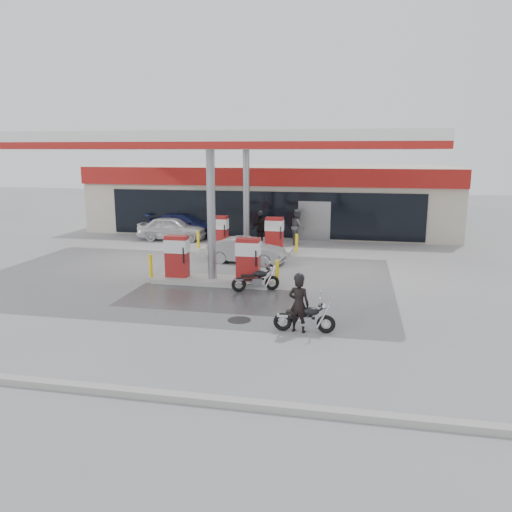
{
  "coord_description": "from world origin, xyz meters",
  "views": [
    {
      "loc": [
        5.3,
        -15.76,
        4.96
      ],
      "look_at": [
        1.78,
        1.6,
        1.2
      ],
      "focal_mm": 35.0,
      "sensor_mm": 36.0,
      "label": 1
    }
  ],
  "objects_px": {
    "parked_car_left": "(187,225)",
    "sedan_white": "(172,228)",
    "main_motorcycle": "(305,318)",
    "pump_island_near": "(212,265)",
    "hatchback_silver": "(247,250)",
    "pump_island_far": "(246,238)",
    "parked_motorcycle": "(256,280)",
    "attendant": "(298,227)",
    "biker_main": "(299,304)",
    "biker_walking": "(260,229)"
  },
  "relations": [
    {
      "from": "pump_island_far",
      "to": "hatchback_silver",
      "type": "height_order",
      "value": "pump_island_far"
    },
    {
      "from": "biker_main",
      "to": "sedan_white",
      "type": "height_order",
      "value": "biker_main"
    },
    {
      "from": "pump_island_far",
      "to": "biker_walking",
      "type": "xyz_separation_m",
      "value": [
        0.27,
        2.2,
        0.14
      ]
    },
    {
      "from": "sedan_white",
      "to": "hatchback_silver",
      "type": "distance_m",
      "value": 7.33
    },
    {
      "from": "main_motorcycle",
      "to": "parked_motorcycle",
      "type": "relative_size",
      "value": 1.04
    },
    {
      "from": "main_motorcycle",
      "to": "biker_main",
      "type": "height_order",
      "value": "biker_main"
    },
    {
      "from": "hatchback_silver",
      "to": "parked_motorcycle",
      "type": "bearing_deg",
      "value": -156.89
    },
    {
      "from": "pump_island_near",
      "to": "parked_car_left",
      "type": "relative_size",
      "value": 1.1
    },
    {
      "from": "parked_motorcycle",
      "to": "biker_main",
      "type": "bearing_deg",
      "value": -86.32
    },
    {
      "from": "parked_motorcycle",
      "to": "attendant",
      "type": "bearing_deg",
      "value": 64.27
    },
    {
      "from": "pump_island_far",
      "to": "hatchback_silver",
      "type": "distance_m",
      "value": 2.46
    },
    {
      "from": "parked_motorcycle",
      "to": "parked_car_left",
      "type": "relative_size",
      "value": 0.36
    },
    {
      "from": "attendant",
      "to": "pump_island_near",
      "type": "bearing_deg",
      "value": 157.55
    },
    {
      "from": "biker_main",
      "to": "parked_motorcycle",
      "type": "distance_m",
      "value": 4.31
    },
    {
      "from": "attendant",
      "to": "hatchback_silver",
      "type": "height_order",
      "value": "attendant"
    },
    {
      "from": "parked_car_left",
      "to": "main_motorcycle",
      "type": "bearing_deg",
      "value": -143.39
    },
    {
      "from": "parked_car_left",
      "to": "sedan_white",
      "type": "bearing_deg",
      "value": 172.3
    },
    {
      "from": "attendant",
      "to": "parked_car_left",
      "type": "relative_size",
      "value": 0.41
    },
    {
      "from": "parked_motorcycle",
      "to": "attendant",
      "type": "height_order",
      "value": "attendant"
    },
    {
      "from": "hatchback_silver",
      "to": "main_motorcycle",
      "type": "bearing_deg",
      "value": -150.74
    },
    {
      "from": "biker_main",
      "to": "attendant",
      "type": "distance_m",
      "value": 13.39
    },
    {
      "from": "main_motorcycle",
      "to": "biker_main",
      "type": "distance_m",
      "value": 0.44
    },
    {
      "from": "pump_island_near",
      "to": "parked_car_left",
      "type": "bearing_deg",
      "value": 114.23
    },
    {
      "from": "sedan_white",
      "to": "parked_car_left",
      "type": "relative_size",
      "value": 0.83
    },
    {
      "from": "parked_car_left",
      "to": "pump_island_near",
      "type": "bearing_deg",
      "value": -149.47
    },
    {
      "from": "biker_main",
      "to": "biker_walking",
      "type": "distance_m",
      "value": 13.29
    },
    {
      "from": "attendant",
      "to": "hatchback_silver",
      "type": "relative_size",
      "value": 0.54
    },
    {
      "from": "biker_walking",
      "to": "biker_main",
      "type": "bearing_deg",
      "value": -117.64
    },
    {
      "from": "parked_motorcycle",
      "to": "biker_walking",
      "type": "relative_size",
      "value": 0.97
    },
    {
      "from": "sedan_white",
      "to": "attendant",
      "type": "bearing_deg",
      "value": -93.3
    },
    {
      "from": "parked_car_left",
      "to": "biker_main",
      "type": "bearing_deg",
      "value": -143.96
    },
    {
      "from": "sedan_white",
      "to": "hatchback_silver",
      "type": "relative_size",
      "value": 1.11
    },
    {
      "from": "attendant",
      "to": "hatchback_silver",
      "type": "xyz_separation_m",
      "value": [
        -1.69,
        -5.09,
        -0.38
      ]
    },
    {
      "from": "pump_island_near",
      "to": "main_motorcycle",
      "type": "bearing_deg",
      "value": -48.71
    },
    {
      "from": "main_motorcycle",
      "to": "pump_island_near",
      "type": "bearing_deg",
      "value": 128.88
    },
    {
      "from": "pump_island_near",
      "to": "attendant",
      "type": "bearing_deg",
      "value": 75.61
    },
    {
      "from": "attendant",
      "to": "parked_car_left",
      "type": "height_order",
      "value": "attendant"
    },
    {
      "from": "pump_island_far",
      "to": "main_motorcycle",
      "type": "distance_m",
      "value": 11.33
    },
    {
      "from": "hatchback_silver",
      "to": "biker_walking",
      "type": "height_order",
      "value": "biker_walking"
    },
    {
      "from": "pump_island_near",
      "to": "parked_motorcycle",
      "type": "xyz_separation_m",
      "value": [
        1.87,
        -0.78,
        -0.31
      ]
    },
    {
      "from": "biker_main",
      "to": "biker_walking",
      "type": "relative_size",
      "value": 0.93
    },
    {
      "from": "main_motorcycle",
      "to": "attendant",
      "type": "xyz_separation_m",
      "value": [
        -1.8,
        13.28,
        0.55
      ]
    },
    {
      "from": "sedan_white",
      "to": "biker_main",
      "type": "bearing_deg",
      "value": -150.92
    },
    {
      "from": "sedan_white",
      "to": "biker_walking",
      "type": "xyz_separation_m",
      "value": [
        5.13,
        -0.35,
        0.2
      ]
    },
    {
      "from": "main_motorcycle",
      "to": "parked_motorcycle",
      "type": "distance_m",
      "value": 4.37
    },
    {
      "from": "attendant",
      "to": "biker_walking",
      "type": "bearing_deg",
      "value": 95.95
    },
    {
      "from": "attendant",
      "to": "parked_car_left",
      "type": "bearing_deg",
      "value": 70.91
    },
    {
      "from": "biker_main",
      "to": "parked_car_left",
      "type": "xyz_separation_m",
      "value": [
        -8.34,
        14.6,
        -0.12
      ]
    },
    {
      "from": "parked_motorcycle",
      "to": "attendant",
      "type": "relative_size",
      "value": 0.88
    },
    {
      "from": "parked_motorcycle",
      "to": "sedan_white",
      "type": "xyz_separation_m",
      "value": [
        -6.73,
        9.33,
        0.26
      ]
    }
  ]
}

